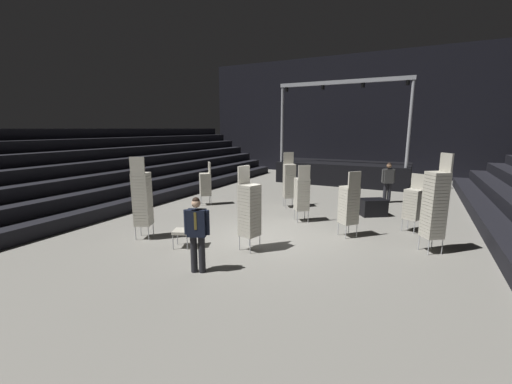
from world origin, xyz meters
TOP-DOWN VIEW (x-y plane):
  - ground_plane at (0.00, 0.00)m, footprint 22.00×30.00m
  - arena_end_wall at (0.00, 15.00)m, footprint 22.00×0.30m
  - bleacher_bank_left at (-8.38, 1.00)m, footprint 5.25×24.00m
  - stage_riser at (-0.00, 11.06)m, footprint 7.25×3.24m
  - man_with_tie at (-0.31, -2.67)m, footprint 0.56×0.36m
  - chair_stack_front_left at (4.35, 1.01)m, footprint 0.61×0.61m
  - chair_stack_front_right at (2.18, 1.31)m, footprint 0.62×0.62m
  - chair_stack_mid_left at (0.43, 2.21)m, footprint 0.62×0.62m
  - chair_stack_mid_right at (0.08, -0.97)m, footprint 0.54×0.54m
  - chair_stack_mid_centre at (-0.69, 3.93)m, footprint 0.61×0.61m
  - chair_stack_rear_left at (-3.09, -1.52)m, footprint 0.58×0.58m
  - chair_stack_rear_right at (-3.96, 2.77)m, footprint 0.62×0.62m
  - chair_stack_rear_centre at (3.86, 2.67)m, footprint 0.58×0.58m
  - crew_worker_near_stage at (2.81, 6.56)m, footprint 0.55×0.38m
  - equipment_road_case at (2.54, 4.11)m, footprint 1.08×1.00m
  - loose_chair_near_man at (-1.57, -1.58)m, footprint 0.58×0.58m

SIDE VIEW (x-z plane):
  - ground_plane at x=0.00m, z-range -0.10..0.00m
  - equipment_road_case at x=2.54m, z-range 0.00..0.62m
  - loose_chair_near_man at x=-1.57m, z-range 0.06..1.01m
  - stage_riser at x=0.00m, z-range -2.15..3.50m
  - chair_stack_rear_right at x=-3.96m, z-range 0.00..1.80m
  - chair_stack_rear_centre at x=3.86m, z-range 0.00..1.80m
  - man_with_tie at x=-0.31m, z-range 0.11..1.83m
  - chair_stack_front_right at x=2.18m, z-range 0.00..1.97m
  - chair_stack_mid_left at x=0.43m, z-range 0.00..1.97m
  - crew_worker_near_stage at x=2.81m, z-range 0.12..1.86m
  - chair_stack_mid_right at x=0.08m, z-range 0.00..2.22m
  - chair_stack_mid_centre at x=-0.69m, z-range 0.00..2.22m
  - chair_stack_rear_left at x=-3.09m, z-range 0.00..2.39m
  - chair_stack_front_left at x=4.35m, z-range 0.00..2.56m
  - bleacher_bank_left at x=-8.38m, z-range 0.00..3.15m
  - arena_end_wall at x=0.00m, z-range 0.00..8.00m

